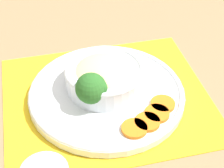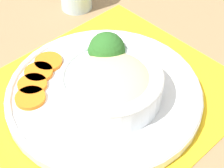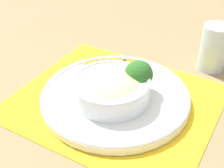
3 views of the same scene
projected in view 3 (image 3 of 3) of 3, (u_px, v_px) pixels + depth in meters
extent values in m
plane|color=#8C704C|center=(115.00, 101.00, 0.68)|extent=(4.00, 4.00, 0.00)
cube|color=yellow|center=(115.00, 101.00, 0.68)|extent=(0.42, 0.36, 0.00)
cylinder|color=silver|center=(115.00, 97.00, 0.67)|extent=(0.32, 0.32, 0.02)
torus|color=silver|center=(115.00, 94.00, 0.67)|extent=(0.32, 0.32, 0.01)
cylinder|color=silver|center=(111.00, 90.00, 0.64)|extent=(0.16, 0.16, 0.04)
torus|color=silver|center=(111.00, 81.00, 0.63)|extent=(0.16, 0.16, 0.01)
ellipsoid|color=beige|center=(111.00, 85.00, 0.64)|extent=(0.13, 0.13, 0.05)
cylinder|color=#759E51|center=(138.00, 87.00, 0.67)|extent=(0.03, 0.03, 0.02)
sphere|color=#286023|center=(139.00, 74.00, 0.65)|extent=(0.06, 0.06, 0.06)
sphere|color=#286023|center=(133.00, 69.00, 0.66)|extent=(0.03, 0.03, 0.03)
sphere|color=#286023|center=(144.00, 77.00, 0.64)|extent=(0.02, 0.02, 0.02)
cylinder|color=orange|center=(129.00, 65.00, 0.76)|extent=(0.05, 0.05, 0.01)
cylinder|color=orange|center=(117.00, 64.00, 0.76)|extent=(0.05, 0.05, 0.01)
cylinder|color=orange|center=(105.00, 64.00, 0.76)|extent=(0.05, 0.05, 0.01)
cylinder|color=orange|center=(93.00, 66.00, 0.75)|extent=(0.05, 0.05, 0.01)
cylinder|color=silver|center=(214.00, 48.00, 0.76)|extent=(0.07, 0.07, 0.11)
cylinder|color=silver|center=(212.00, 55.00, 0.77)|extent=(0.06, 0.06, 0.07)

